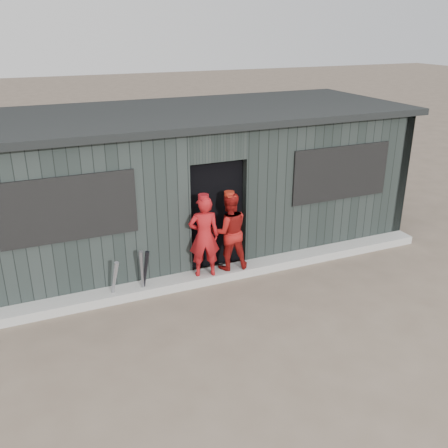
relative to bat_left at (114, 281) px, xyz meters
name	(u,v)px	position (x,y,z in m)	size (l,w,h in m)	color
ground	(274,333)	(1.88, -1.72, -0.38)	(80.00, 80.00, 0.00)	brown
curb	(224,273)	(1.88, 0.10, -0.30)	(8.00, 0.36, 0.15)	#ABABA6
bat_left	(114,281)	(0.00, 0.00, 0.00)	(0.07, 0.07, 0.77)	#95969E
bat_mid	(142,273)	(0.45, 0.03, 0.03)	(0.07, 0.07, 0.81)	slate
bat_right	(145,273)	(0.50, 0.01, 0.03)	(0.07, 0.07, 0.83)	black
player_red_left	(204,236)	(1.52, 0.07, 0.47)	(0.51, 0.33, 1.39)	#AA1518
player_red_right	(229,231)	(2.01, 0.15, 0.45)	(0.66, 0.51, 1.35)	maroon
player_grey_back	(216,232)	(1.97, 0.66, 0.24)	(0.61, 0.39, 1.24)	silver
dugout	(189,180)	(1.88, 1.79, 0.91)	(8.30, 3.30, 2.62)	black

